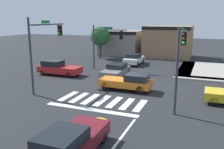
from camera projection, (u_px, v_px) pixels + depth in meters
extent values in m
plane|color=#232628|center=(122.00, 86.00, 22.57)|extent=(120.00, 120.00, 0.00)
cube|color=silver|center=(68.00, 96.00, 19.55)|extent=(0.51, 2.59, 0.01)
cube|color=silver|center=(79.00, 97.00, 19.20)|extent=(0.51, 2.59, 0.01)
cube|color=silver|center=(91.00, 99.00, 18.85)|extent=(0.51, 2.59, 0.01)
cube|color=silver|center=(102.00, 100.00, 18.49)|extent=(0.51, 2.59, 0.01)
cube|color=silver|center=(114.00, 102.00, 18.14)|extent=(0.51, 2.59, 0.01)
cube|color=silver|center=(127.00, 104.00, 17.78)|extent=(0.51, 2.59, 0.01)
cube|color=silver|center=(140.00, 105.00, 17.43)|extent=(0.51, 2.59, 0.01)
cube|color=white|center=(90.00, 109.00, 16.68)|extent=(6.80, 0.50, 0.01)
cube|color=white|center=(67.00, 127.00, 13.96)|extent=(0.16, 2.00, 0.01)
cylinder|color=yellow|center=(98.00, 121.00, 14.76)|extent=(1.15, 1.15, 0.01)
cylinder|color=white|center=(94.00, 120.00, 14.85)|extent=(0.18, 0.18, 0.00)
cylinder|color=white|center=(102.00, 122.00, 14.67)|extent=(0.18, 0.18, 0.00)
cube|color=white|center=(98.00, 121.00, 14.76)|extent=(0.52, 0.05, 0.00)
cube|color=#9E998E|center=(186.00, 69.00, 29.90)|extent=(1.60, 10.00, 0.15)
cube|color=#9E998E|center=(224.00, 71.00, 28.39)|extent=(10.00, 10.00, 0.15)
cube|color=gray|center=(122.00, 43.00, 41.96)|extent=(6.51, 6.44, 4.04)
cube|color=black|center=(116.00, 33.00, 38.83)|extent=(6.51, 0.50, 0.50)
cube|color=#93704C|center=(168.00, 42.00, 38.88)|extent=(7.12, 6.05, 4.89)
cube|color=black|center=(166.00, 28.00, 35.83)|extent=(7.12, 0.50, 0.50)
cylinder|color=#383A3D|center=(177.00, 73.00, 15.21)|extent=(0.18, 0.18, 5.51)
cylinder|color=#383A3D|center=(183.00, 32.00, 16.54)|extent=(0.12, 4.12, 0.12)
cube|color=black|center=(184.00, 39.00, 17.89)|extent=(0.32, 0.32, 0.95)
sphere|color=#470A0A|center=(184.00, 35.00, 17.67)|extent=(0.22, 0.22, 0.22)
sphere|color=#4C330C|center=(184.00, 39.00, 17.73)|extent=(0.22, 0.22, 0.22)
sphere|color=#1ED833|center=(184.00, 43.00, 17.80)|extent=(0.22, 0.22, 0.22)
cube|color=#197233|center=(183.00, 28.00, 16.31)|extent=(0.03, 1.10, 0.24)
cylinder|color=#383A3D|center=(94.00, 47.00, 29.52)|extent=(0.18, 0.18, 5.27)
cylinder|color=#383A3D|center=(110.00, 30.00, 28.30)|extent=(4.16, 0.12, 0.12)
cube|color=black|center=(121.00, 35.00, 27.92)|extent=(0.32, 0.32, 0.95)
sphere|color=#470A0A|center=(120.00, 33.00, 27.92)|extent=(0.22, 0.22, 0.22)
sphere|color=#4C330C|center=(120.00, 35.00, 27.98)|extent=(0.22, 0.22, 0.22)
sphere|color=#1ED833|center=(120.00, 38.00, 28.05)|extent=(0.22, 0.22, 0.22)
cube|color=#197233|center=(108.00, 28.00, 28.33)|extent=(1.10, 0.03, 0.24)
cylinder|color=#383A3D|center=(31.00, 57.00, 19.20)|extent=(0.18, 0.18, 6.14)
cylinder|color=#383A3D|center=(47.00, 24.00, 20.80)|extent=(0.12, 4.76, 0.12)
cube|color=black|center=(60.00, 30.00, 22.59)|extent=(0.32, 0.32, 0.95)
sphere|color=#470A0A|center=(59.00, 27.00, 22.37)|extent=(0.22, 0.22, 0.22)
sphere|color=#4C330C|center=(59.00, 30.00, 22.43)|extent=(0.22, 0.22, 0.22)
sphere|color=#1ED833|center=(59.00, 34.00, 22.50)|extent=(0.22, 0.22, 0.22)
cube|color=#197233|center=(46.00, 22.00, 20.53)|extent=(0.03, 1.10, 0.24)
cube|color=white|center=(134.00, 60.00, 32.82)|extent=(1.87, 4.13, 0.64)
cube|color=black|center=(134.00, 56.00, 32.53)|extent=(1.65, 1.90, 0.51)
cylinder|color=black|center=(137.00, 64.00, 31.31)|extent=(0.22, 0.68, 0.68)
cylinder|color=black|center=(125.00, 63.00, 31.91)|extent=(0.22, 0.68, 0.68)
cylinder|color=black|center=(143.00, 61.00, 33.86)|extent=(0.22, 0.68, 0.68)
cylinder|color=black|center=(131.00, 60.00, 34.45)|extent=(0.22, 0.68, 0.68)
cube|color=slate|center=(116.00, 71.00, 25.92)|extent=(1.93, 4.51, 0.57)
cube|color=black|center=(117.00, 66.00, 26.15)|extent=(1.70, 2.04, 0.50)
cylinder|color=black|center=(118.00, 78.00, 24.28)|extent=(0.22, 0.65, 0.65)
cylinder|color=black|center=(103.00, 76.00, 24.89)|extent=(0.22, 0.65, 0.65)
cylinder|color=black|center=(128.00, 71.00, 27.06)|extent=(0.22, 0.65, 0.65)
cylinder|color=black|center=(114.00, 70.00, 27.67)|extent=(0.22, 0.65, 0.65)
cube|color=orange|center=(125.00, 83.00, 21.13)|extent=(4.48, 1.74, 0.58)
cube|color=black|center=(137.00, 78.00, 20.64)|extent=(1.89, 1.53, 0.54)
cylinder|color=black|center=(106.00, 86.00, 21.04)|extent=(0.71, 0.22, 0.71)
cylinder|color=black|center=(112.00, 82.00, 22.42)|extent=(0.71, 0.22, 0.71)
cylinder|color=black|center=(140.00, 90.00, 19.95)|extent=(0.71, 0.22, 0.71)
cylinder|color=black|center=(145.00, 85.00, 21.33)|extent=(0.71, 0.22, 0.71)
cylinder|color=black|center=(214.00, 102.00, 17.26)|extent=(0.65, 0.22, 0.65)
cylinder|color=black|center=(214.00, 95.00, 18.77)|extent=(0.65, 0.22, 0.65)
cube|color=red|center=(60.00, 69.00, 26.73)|extent=(4.71, 1.88, 0.69)
cube|color=black|center=(53.00, 63.00, 26.90)|extent=(2.06, 1.65, 0.59)
cylinder|color=black|center=(77.00, 72.00, 26.97)|extent=(0.61, 0.22, 0.61)
cylinder|color=black|center=(69.00, 75.00, 25.47)|extent=(0.61, 0.22, 0.61)
cylinder|color=black|center=(52.00, 70.00, 28.12)|extent=(0.61, 0.22, 0.61)
cylinder|color=black|center=(43.00, 73.00, 26.62)|extent=(0.61, 0.22, 0.61)
cube|color=maroon|center=(73.00, 142.00, 11.06)|extent=(1.87, 4.33, 0.66)
cube|color=black|center=(61.00, 139.00, 10.09)|extent=(1.65, 2.12, 0.55)
cylinder|color=black|center=(74.00, 131.00, 12.76)|extent=(0.22, 0.61, 0.61)
cylinder|color=black|center=(103.00, 137.00, 12.16)|extent=(0.22, 0.61, 0.61)
cylinder|color=#4C3823|center=(100.00, 49.00, 38.00)|extent=(0.36, 0.36, 2.80)
sphere|color=#235628|center=(100.00, 36.00, 37.55)|extent=(2.98, 2.98, 2.98)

